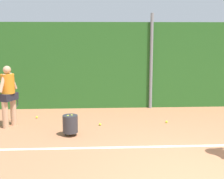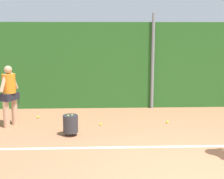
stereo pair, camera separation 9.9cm
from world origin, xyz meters
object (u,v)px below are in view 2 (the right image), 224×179
tennis_ball_2 (101,124)px  ball_hopper (71,124)px  tennis_ball_3 (167,122)px  tennis_ball_6 (38,117)px  player_midcourt (9,93)px

tennis_ball_2 → ball_hopper: bearing=-131.9°
ball_hopper → tennis_ball_3: size_ratio=7.78×
tennis_ball_3 → tennis_ball_6: bearing=169.4°
tennis_ball_2 → tennis_ball_3: (1.81, 0.14, 0.00)m
ball_hopper → player_midcourt: bearing=152.2°
tennis_ball_6 → ball_hopper: bearing=-56.4°
player_midcourt → ball_hopper: player_midcourt is taller
tennis_ball_3 → player_midcourt: bearing=-178.9°
player_midcourt → tennis_ball_2: bearing=-64.6°
tennis_ball_6 → tennis_ball_2: bearing=-24.4°
ball_hopper → tennis_ball_2: size_ratio=7.78×
player_midcourt → ball_hopper: bearing=-90.9°
ball_hopper → tennis_ball_3: ball_hopper is taller
player_midcourt → tennis_ball_2: (2.36, -0.06, -0.86)m
tennis_ball_2 → tennis_ball_3: bearing=4.4°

